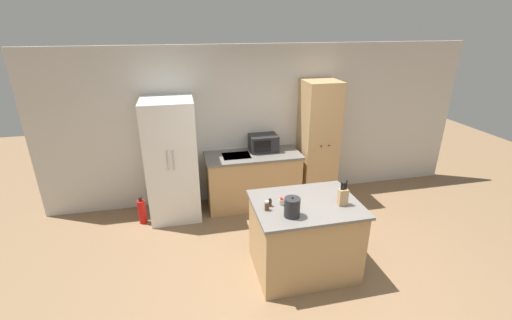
% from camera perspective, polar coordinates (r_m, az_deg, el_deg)
% --- Properties ---
extents(ground_plane, '(14.00, 14.00, 0.00)m').
position_cam_1_polar(ground_plane, '(4.46, 8.76, -19.13)').
color(ground_plane, '#846647').
extents(wall_back, '(7.20, 0.06, 2.60)m').
position_cam_1_polar(wall_back, '(5.80, 1.25, 5.96)').
color(wall_back, beige).
rests_on(wall_back, ground_plane).
extents(refrigerator, '(0.76, 0.76, 1.88)m').
position_cam_1_polar(refrigerator, '(5.39, -13.85, -0.04)').
color(refrigerator, white).
rests_on(refrigerator, ground_plane).
extents(back_counter, '(1.56, 0.68, 0.91)m').
position_cam_1_polar(back_counter, '(5.73, -0.50, -3.26)').
color(back_counter, tan).
rests_on(back_counter, ground_plane).
extents(pantry_cabinet, '(0.56, 0.61, 2.05)m').
position_cam_1_polar(pantry_cabinet, '(5.86, 10.23, 2.96)').
color(pantry_cabinet, tan).
rests_on(pantry_cabinet, ground_plane).
extents(kitchen_island, '(1.25, 0.96, 0.94)m').
position_cam_1_polar(kitchen_island, '(4.33, 8.02, -12.50)').
color(kitchen_island, tan).
rests_on(kitchen_island, ground_plane).
extents(microwave, '(0.46, 0.34, 0.27)m').
position_cam_1_polar(microwave, '(5.67, 1.24, 2.87)').
color(microwave, '#232326').
rests_on(microwave, back_counter).
extents(knife_block, '(0.11, 0.07, 0.31)m').
position_cam_1_polar(knife_block, '(4.08, 14.29, -5.90)').
color(knife_block, tan).
rests_on(knife_block, kitchen_island).
extents(spice_bottle_tall_dark, '(0.04, 0.04, 0.09)m').
position_cam_1_polar(spice_bottle_tall_dark, '(3.96, 2.34, -7.13)').
color(spice_bottle_tall_dark, '#563319').
rests_on(spice_bottle_tall_dark, kitchen_island).
extents(spice_bottle_short_red, '(0.05, 0.05, 0.12)m').
position_cam_1_polar(spice_bottle_short_red, '(3.87, 1.83, -7.67)').
color(spice_bottle_short_red, '#563319').
rests_on(spice_bottle_short_red, kitchen_island).
extents(spice_bottle_amber_oil, '(0.06, 0.06, 0.09)m').
position_cam_1_polar(spice_bottle_amber_oil, '(4.00, 4.26, -6.94)').
color(spice_bottle_amber_oil, beige).
rests_on(spice_bottle_amber_oil, kitchen_island).
extents(kettle, '(0.18, 0.18, 0.24)m').
position_cam_1_polar(kettle, '(3.76, 6.04, -7.83)').
color(kettle, '#232326').
rests_on(kettle, kitchen_island).
extents(fire_extinguisher, '(0.12, 0.12, 0.45)m').
position_cam_1_polar(fire_extinguisher, '(5.61, -18.46, -8.13)').
color(fire_extinguisher, red).
rests_on(fire_extinguisher, ground_plane).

